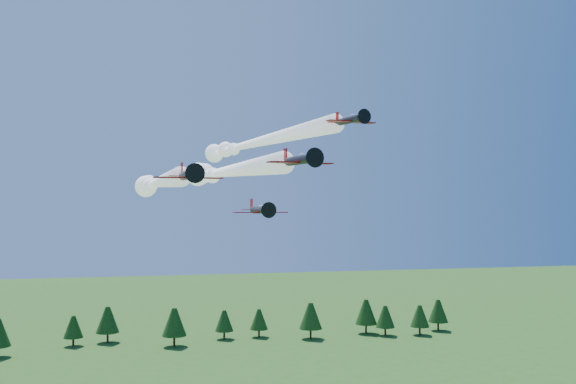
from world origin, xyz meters
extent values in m
cylinder|color=black|center=(0.99, -11.16, 44.17)|extent=(1.94, 5.32, 0.97)
cone|color=black|center=(1.56, -14.16, 44.17)|extent=(1.12, 1.04, 0.97)
cone|color=black|center=(1.67, -14.73, 44.17)|extent=(0.50, 0.51, 0.43)
cylinder|color=black|center=(1.70, -14.89, 44.17)|extent=(2.00, 0.42, 2.03)
cube|color=#B80B0C|center=(1.06, -11.54, 43.86)|extent=(7.29, 2.64, 0.12)
cube|color=#B80B0C|center=(0.34, -7.79, 44.22)|extent=(2.91, 1.34, 0.07)
cube|color=#B80B0C|center=(0.32, -7.69, 44.99)|extent=(0.26, 0.92, 1.40)
ellipsoid|color=#8198C7|center=(1.15, -12.02, 44.56)|extent=(0.90, 1.27, 0.60)
sphere|color=white|center=(-4.60, 17.92, 44.17)|extent=(2.30, 2.30, 2.30)
sphere|color=white|center=(-5.29, 21.50, 44.17)|extent=(3.00, 3.00, 3.00)
sphere|color=white|center=(-5.98, 25.08, 44.17)|extent=(3.70, 3.70, 3.70)
cylinder|color=black|center=(-9.74, -0.26, 43.02)|extent=(1.75, 5.96, 1.09)
cone|color=black|center=(-9.35, -3.66, 43.02)|extent=(1.19, 1.10, 1.09)
cone|color=black|center=(-9.27, -4.31, 43.02)|extent=(0.53, 0.54, 0.48)
cylinder|color=black|center=(-9.25, -4.49, 43.02)|extent=(2.27, 0.30, 2.28)
cube|color=#B80B0C|center=(-9.69, -0.69, 42.67)|extent=(8.17, 2.38, 0.13)
cube|color=#B80B0C|center=(-10.18, 3.58, 43.08)|extent=(3.24, 1.28, 0.08)
cube|color=#B80B0C|center=(-10.19, 3.69, 43.95)|extent=(0.22, 1.04, 1.58)
ellipsoid|color=#8198C7|center=(-9.63, -1.23, 43.46)|extent=(0.93, 1.39, 0.68)
sphere|color=white|center=(-13.13, 29.25, 43.02)|extent=(2.30, 2.30, 2.30)
sphere|color=white|center=(-13.54, 32.82, 43.02)|extent=(3.00, 3.00, 3.00)
sphere|color=white|center=(-13.95, 36.39, 43.02)|extent=(3.70, 3.70, 3.70)
cylinder|color=black|center=(10.52, 0.34, 50.25)|extent=(1.86, 4.92, 0.90)
cone|color=black|center=(11.09, -2.43, 50.25)|extent=(1.04, 0.97, 0.90)
cone|color=black|center=(11.20, -2.95, 50.25)|extent=(0.47, 0.47, 0.39)
cylinder|color=black|center=(11.23, -3.10, 50.25)|extent=(1.85, 0.42, 1.88)
cube|color=#B80B0C|center=(10.59, -0.02, 49.96)|extent=(6.73, 2.53, 0.11)
cube|color=#B80B0C|center=(9.87, 3.45, 50.29)|extent=(2.70, 1.27, 0.06)
cube|color=#B80B0C|center=(9.86, 3.53, 51.01)|extent=(0.25, 0.85, 1.30)
ellipsoid|color=#8198C7|center=(10.68, -0.45, 50.60)|extent=(0.85, 1.18, 0.56)
sphere|color=white|center=(2.03, 41.19, 50.25)|extent=(2.30, 2.30, 2.30)
sphere|color=white|center=(0.94, 46.46, 50.25)|extent=(3.00, 3.00, 3.00)
sphere|color=white|center=(-0.16, 51.74, 50.25)|extent=(3.70, 3.70, 3.70)
cylinder|color=black|center=(0.14, 6.55, 38.87)|extent=(1.63, 5.35, 0.98)
cone|color=black|center=(0.52, 3.50, 38.87)|extent=(1.08, 0.99, 0.98)
cone|color=black|center=(0.60, 2.92, 38.87)|extent=(0.48, 0.49, 0.43)
cylinder|color=black|center=(0.62, 2.75, 38.87)|extent=(2.04, 0.29, 2.05)
cube|color=#B80B0C|center=(0.19, 6.16, 38.56)|extent=(7.34, 2.21, 0.12)
cube|color=#B80B0C|center=(-0.29, 9.99, 38.92)|extent=(2.91, 1.18, 0.07)
cube|color=#B80B0C|center=(-0.30, 10.09, 39.70)|extent=(0.20, 0.93, 1.42)
ellipsoid|color=#8198C7|center=(0.25, 5.68, 39.26)|extent=(0.84, 1.25, 0.61)
cylinder|color=#382314|center=(77.96, 111.92, 1.37)|extent=(0.60, 0.60, 2.74)
cone|color=black|center=(77.96, 111.92, 6.27)|extent=(6.27, 6.27, 7.05)
cylinder|color=#382314|center=(58.60, 108.39, 1.27)|extent=(0.60, 0.60, 2.54)
cone|color=black|center=(58.60, 108.39, 5.82)|extent=(5.82, 5.82, 6.54)
cylinder|color=#382314|center=(35.13, 109.09, 1.49)|extent=(0.60, 0.60, 2.99)
cone|color=black|center=(35.13, 109.09, 6.83)|extent=(6.83, 6.83, 7.68)
cylinder|color=#382314|center=(69.27, 106.82, 1.27)|extent=(0.60, 0.60, 2.55)
cone|color=black|center=(69.27, 106.82, 5.82)|extent=(5.82, 5.82, 6.55)
cylinder|color=#382314|center=(-32.84, 114.55, 1.20)|extent=(0.60, 0.60, 2.39)
cone|color=black|center=(-32.84, 114.55, 5.46)|extent=(5.46, 5.46, 6.15)
cylinder|color=#382314|center=(-5.11, 107.61, 1.51)|extent=(0.60, 0.60, 3.02)
cone|color=black|center=(-5.11, 107.61, 6.90)|extent=(6.90, 6.90, 7.76)
cylinder|color=#382314|center=(-23.61, 117.31, 1.45)|extent=(0.60, 0.60, 2.90)
cone|color=black|center=(-23.61, 117.31, 6.64)|extent=(6.64, 6.64, 7.47)
cylinder|color=#382314|center=(9.94, 114.40, 1.20)|extent=(0.60, 0.60, 2.40)
cone|color=black|center=(9.94, 114.40, 5.48)|extent=(5.48, 5.48, 6.16)
cylinder|color=#382314|center=(20.56, 114.90, 1.18)|extent=(0.60, 0.60, 2.36)
cone|color=black|center=(20.56, 114.90, 5.39)|extent=(5.39, 5.39, 6.07)
cylinder|color=#382314|center=(53.97, 112.71, 1.47)|extent=(0.60, 0.60, 2.95)
cone|color=black|center=(53.97, 112.71, 6.73)|extent=(6.73, 6.73, 7.58)
camera|label=1|loc=(-15.54, -76.25, 39.21)|focal=40.00mm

